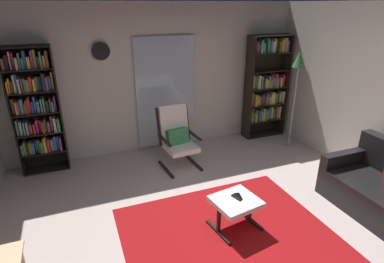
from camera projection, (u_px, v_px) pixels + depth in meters
The scene contains 12 objects.
ground_plane at pixel (231, 243), 3.58m from camera, with size 7.02×7.02×0.00m, color #C2ADA7.
wall_back at pixel (157, 79), 5.58m from camera, with size 5.60×0.06×2.60m, color beige.
glass_door_panel at pixel (166, 93), 5.66m from camera, with size 1.10×0.01×2.00m, color silver.
area_rug at pixel (228, 235), 3.71m from camera, with size 2.43×2.00×0.01m, color maroon.
bookshelf_near_tv at pixel (36, 108), 4.79m from camera, with size 0.70×0.30×2.00m.
bookshelf_near_sofa at pixel (266, 86), 6.18m from camera, with size 0.84×0.30×2.02m.
lounge_armchair at pixel (177, 136), 5.14m from camera, with size 0.61×0.70×1.02m.
ottoman at pixel (235, 204), 3.72m from camera, with size 0.59×0.56×0.40m.
tv_remote at pixel (236, 198), 3.71m from camera, with size 0.04×0.14×0.02m, color black.
cell_phone at pixel (238, 196), 3.74m from camera, with size 0.07×0.14×0.01m, color black.
floor_lamp_by_shelf at pixel (298, 68), 5.50m from camera, with size 0.23×0.23×1.79m.
wall_clock at pixel (101, 51), 4.99m from camera, with size 0.29×0.03×0.29m.
Camera 1 is at (-1.45, -2.46, 2.55)m, focal length 29.09 mm.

